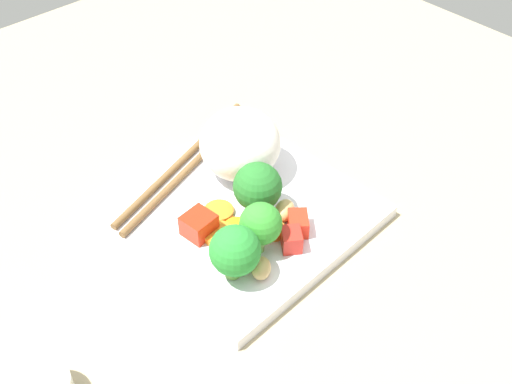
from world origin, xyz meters
TOP-DOWN VIEW (x-y plane):
  - ground_plane at (0.00, 0.00)cm, footprint 110.00×110.00cm
  - square_plate at (0.00, 0.00)cm, footprint 24.26×24.26cm
  - rice_mound at (4.36, -3.97)cm, footprint 12.57×12.54cm
  - broccoli_floret_0 at (-5.65, 2.34)cm, footprint 4.12×4.12cm
  - broccoli_floret_1 at (-1.67, -0.95)cm, footprint 4.99×4.99cm
  - broccoli_floret_2 at (-6.55, 6.36)cm, footprint 4.78×4.78cm
  - carrot_slice_0 at (-1.99, 2.26)cm, footprint 3.29×3.29cm
  - carrot_slice_1 at (0.83, 2.18)cm, footprint 3.18×3.18cm
  - carrot_slice_2 at (-4.96, 0.47)cm, footprint 2.97×2.97cm
  - carrot_slice_3 at (-1.64, 4.33)cm, footprint 4.16×4.16cm
  - carrot_slice_4 at (-4.01, 4.86)cm, footprint 3.29×3.29cm
  - pepper_chunk_0 at (-7.50, 0.45)cm, footprint 2.95×2.86cm
  - pepper_chunk_1 at (-6.37, -2.07)cm, footprint 3.28×3.20cm
  - pepper_chunk_2 at (0.09, 5.42)cm, footprint 3.10×3.21cm
  - chicken_piece_0 at (-4.14, -2.38)cm, footprint 3.07×3.40cm
  - chicken_piece_1 at (-8.01, 4.48)cm, footprint 3.11×3.15cm
  - chopstick_pair at (8.99, 0.05)cm, footprint 9.37×23.63cm

SIDE VIEW (x-z plane):
  - ground_plane at x=0.00cm, z-range -2.00..0.00cm
  - square_plate at x=0.00cm, z-range 0.00..1.42cm
  - carrot_slice_0 at x=-1.99cm, z-range 1.42..1.85cm
  - carrot_slice_1 at x=0.83cm, z-range 1.42..1.94cm
  - carrot_slice_4 at x=-4.01cm, z-range 1.42..1.97cm
  - carrot_slice_2 at x=-4.96cm, z-range 1.42..2.08cm
  - carrot_slice_3 at x=-1.64cm, z-range 1.42..2.11cm
  - chopstick_pair at x=8.99cm, z-range 1.42..2.21cm
  - chicken_piece_1 at x=-8.01cm, z-range 1.42..3.00cm
  - chicken_piece_0 at x=-4.14cm, z-range 1.42..3.29cm
  - pepper_chunk_1 at x=-6.37cm, z-range 1.42..3.31cm
  - pepper_chunk_0 at x=-7.50cm, z-range 1.42..3.46cm
  - pepper_chunk_2 at x=0.09cm, z-range 1.42..3.73cm
  - broccoli_floret_1 at x=-1.67cm, z-range 1.73..7.80cm
  - broccoli_floret_2 at x=-6.55cm, z-range 1.82..7.81cm
  - broccoli_floret_0 at x=-5.65cm, z-range 2.04..7.59cm
  - rice_mound at x=4.36cm, z-range 1.42..8.86cm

